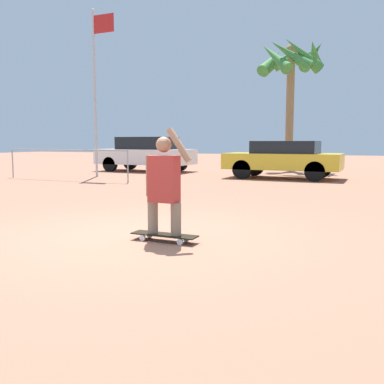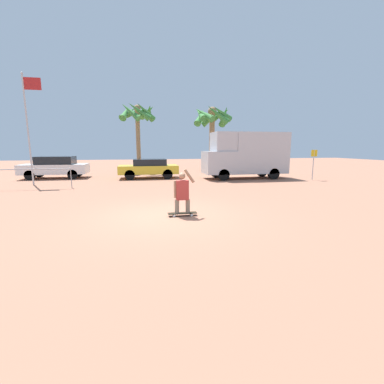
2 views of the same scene
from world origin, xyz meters
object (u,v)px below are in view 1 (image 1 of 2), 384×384
person_skateboarder (164,182)px  parked_car_white (146,153)px  palm_tree_center_background (292,63)px  flagpole (96,81)px  skateboard (164,235)px  parked_car_yellow (283,158)px

person_skateboarder → parked_car_white: bearing=121.4°
person_skateboarder → palm_tree_center_background: size_ratio=0.24×
parked_car_white → palm_tree_center_background: size_ratio=0.74×
flagpole → parked_car_white: bearing=87.1°
skateboard → parked_car_white: parked_car_white is taller
palm_tree_center_background → flagpole: (-6.03, -6.39, -1.23)m
person_skateboarder → palm_tree_center_background: palm_tree_center_background is taller
parked_car_yellow → parked_car_white: parked_car_white is taller
parked_car_yellow → parked_car_white: (-6.52, 1.25, 0.07)m
palm_tree_center_background → skateboard: bearing=-84.7°
parked_car_yellow → parked_car_white: size_ratio=0.95×
person_skateboarder → parked_car_yellow: (-0.73, 10.63, -0.06)m
palm_tree_center_background → flagpole: 8.87m
parked_car_white → flagpole: (-0.17, -3.31, 2.81)m
flagpole → skateboard: bearing=-49.1°
skateboard → parked_car_yellow: (-0.73, 10.63, 0.66)m
parked_car_white → flagpole: size_ratio=0.70×
skateboard → person_skateboarder: person_skateboarder is taller
skateboard → flagpole: flagpole is taller
person_skateboarder → skateboard: bearing=0.0°
person_skateboarder → parked_car_white: 13.91m
parked_car_yellow → parked_car_white: 6.64m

